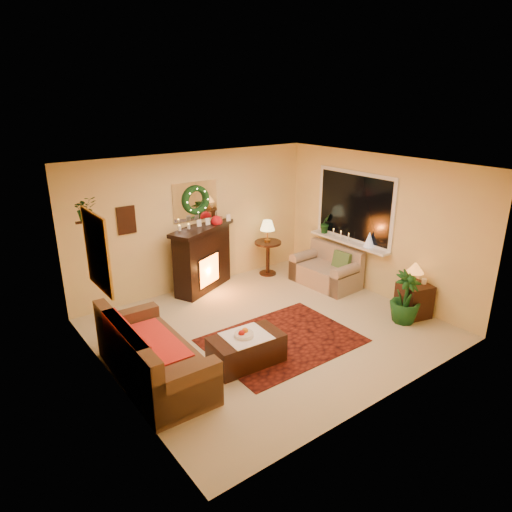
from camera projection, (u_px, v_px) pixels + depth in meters
floor at (269, 329)px, 7.36m from camera, size 5.00×5.00×0.00m
ceiling at (271, 167)px, 6.48m from camera, size 5.00×5.00×0.00m
wall_back at (196, 221)px, 8.61m from camera, size 5.00×5.00×0.00m
wall_front at (392, 305)px, 5.22m from camera, size 5.00×5.00×0.00m
wall_left at (108, 294)px, 5.51m from camera, size 4.50×4.50×0.00m
wall_right at (377, 226)px, 8.33m from camera, size 4.50×4.50×0.00m
area_rug at (282, 340)px, 7.00m from camera, size 2.23×1.68×0.01m
sofa at (154, 350)px, 5.95m from camera, size 0.94×2.04×0.87m
red_throw at (147, 344)px, 6.05m from camera, size 0.76×1.24×0.02m
fireplace at (203, 262)px, 8.70m from camera, size 1.35×0.91×1.19m
poinsettia at (217, 221)px, 8.62m from camera, size 0.22×0.22×0.22m
mantel_candle_a at (180, 231)px, 8.18m from camera, size 0.06×0.06×0.18m
mantel_candle_b at (189, 229)px, 8.30m from camera, size 0.05×0.05×0.16m
mantel_mirror at (195, 201)px, 8.46m from camera, size 0.92×0.02×0.72m
wreath at (196, 200)px, 8.43m from camera, size 0.55×0.11×0.55m
wall_art at (126, 220)px, 7.75m from camera, size 0.32×0.03×0.48m
gold_mirror at (97, 252)px, 5.59m from camera, size 0.03×0.84×1.00m
hanging_plant at (87, 220)px, 6.16m from camera, size 0.33×0.28×0.36m
loveseat at (326, 264)px, 8.94m from camera, size 0.82×1.34×0.76m
window_frame at (354, 207)px, 8.65m from camera, size 0.03×1.86×1.36m
window_glass at (354, 207)px, 8.64m from camera, size 0.02×1.70×1.22m
window_sill at (348, 242)px, 8.82m from camera, size 0.22×1.86×0.04m
mini_tree at (369, 239)px, 8.42m from camera, size 0.19×0.19×0.28m
sill_plant at (325, 224)px, 9.27m from camera, size 0.29×0.23×0.53m
side_table_round at (268, 259)px, 9.49m from camera, size 0.57×0.57×0.71m
lamp_cream at (267, 234)px, 9.29m from camera, size 0.30×0.30×0.46m
end_table_square at (414, 301)px, 7.72m from camera, size 0.57×0.57×0.57m
lamp_tiffany at (414, 275)px, 7.57m from camera, size 0.29×0.29×0.43m
coffee_table at (246, 350)px, 6.36m from camera, size 1.05×0.62×0.43m
fruit_bowl at (244, 335)px, 6.27m from camera, size 0.27×0.27×0.06m
floor_palm at (406, 297)px, 7.45m from camera, size 1.47×1.47×2.61m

